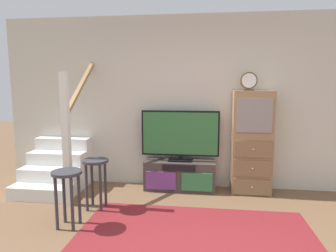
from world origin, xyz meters
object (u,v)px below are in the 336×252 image
television (180,134)px  side_cabinet (252,143)px  bar_stool_near (67,185)px  media_console (180,175)px  bar_stool_far (96,172)px  desk_clock (249,81)px

television → side_cabinet: bearing=-0.7°
side_cabinet → bar_stool_near: (-2.24, -1.40, -0.27)m
side_cabinet → bar_stool_near: side_cabinet is taller
media_console → bar_stool_far: size_ratio=1.64×
television → side_cabinet: side_cabinet is taller
side_cabinet → desk_clock: size_ratio=5.75×
side_cabinet → media_console: bearing=-179.5°
media_console → bar_stool_near: size_ratio=1.65×
television → side_cabinet: size_ratio=0.78×
side_cabinet → desk_clock: (-0.08, -0.01, 0.91)m
bar_stool_far → desk_clock: bearing=22.9°
side_cabinet → bar_stool_far: (-2.11, -0.87, -0.27)m
desk_clock → bar_stool_far: size_ratio=0.40×
television → media_console: bearing=-90.0°
media_console → side_cabinet: bearing=0.5°
side_cabinet → desk_clock: 0.91m
media_console → desk_clock: bearing=-0.3°
bar_stool_near → bar_stool_far: size_ratio=1.00×
side_cabinet → bar_stool_far: size_ratio=2.32×
side_cabinet → bar_stool_near: size_ratio=2.33×
media_console → bar_stool_far: bearing=-140.0°
side_cabinet → bar_stool_far: bearing=-157.5°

